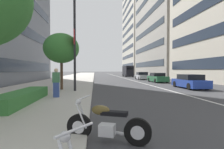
% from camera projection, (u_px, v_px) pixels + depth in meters
% --- Properties ---
extents(sidewalk_right_plaza, '(160.00, 8.29, 0.15)m').
position_uv_depth(sidewalk_right_plaza, '(70.00, 79.00, 31.33)').
color(sidewalk_right_plaza, '#B2ADA3').
rests_on(sidewalk_right_plaza, ground).
extents(lane_centre_stripe, '(110.00, 0.16, 0.01)m').
position_uv_depth(lane_centre_stripe, '(125.00, 78.00, 37.37)').
color(lane_centre_stripe, silver).
rests_on(lane_centre_stripe, ground).
extents(motorcycle_by_sign_pole, '(0.93, 2.03, 1.10)m').
position_uv_depth(motorcycle_by_sign_pole, '(106.00, 125.00, 4.25)').
color(motorcycle_by_sign_pole, black).
rests_on(motorcycle_by_sign_pole, ground).
extents(car_far_down_avenue, '(4.26, 1.89, 1.34)m').
position_uv_depth(car_far_down_avenue, '(190.00, 82.00, 16.85)').
color(car_far_down_avenue, navy).
rests_on(car_far_down_avenue, ground).
extents(car_lead_in_lane, '(4.16, 1.90, 1.36)m').
position_uv_depth(car_lead_in_lane, '(158.00, 78.00, 25.25)').
color(car_lead_in_lane, '#236038').
rests_on(car_lead_in_lane, ground).
extents(car_following_behind, '(4.39, 2.06, 1.40)m').
position_uv_depth(car_following_behind, '(142.00, 76.00, 32.65)').
color(car_following_behind, '#B7B7BC').
rests_on(car_following_behind, ground).
extents(delivery_van_ahead, '(5.47, 2.15, 2.88)m').
position_uv_depth(delivery_van_ahead, '(128.00, 71.00, 46.80)').
color(delivery_van_ahead, black).
rests_on(delivery_van_ahead, ground).
extents(street_lamp_with_banners, '(1.26, 2.25, 9.35)m').
position_uv_depth(street_lamp_with_banners, '(78.00, 21.00, 13.46)').
color(street_lamp_with_banners, '#232326').
rests_on(street_lamp_with_banners, sidewalk_right_plaza).
extents(clipped_hedge_bed, '(5.18, 1.10, 0.56)m').
position_uv_depth(clipped_hedge_bed, '(22.00, 97.00, 8.60)').
color(clipped_hedge_bed, '#337033').
rests_on(clipped_hedge_bed, sidewalk_right_plaza).
extents(street_tree_by_lamp_post, '(2.89, 2.89, 4.65)m').
position_uv_depth(street_tree_by_lamp_post, '(61.00, 48.00, 14.41)').
color(street_tree_by_lamp_post, '#473323').
rests_on(street_tree_by_lamp_post, sidewalk_right_plaza).
extents(pedestrian_on_plaza, '(0.26, 0.40, 1.72)m').
position_uv_depth(pedestrian_on_plaza, '(56.00, 83.00, 10.36)').
color(pedestrian_on_plaza, '#33478C').
rests_on(pedestrian_on_plaza, sidewalk_right_plaza).
extents(office_tower_far_left_down_avenue, '(28.65, 20.01, 43.47)m').
position_uv_depth(office_tower_far_left_down_avenue, '(180.00, 2.00, 51.28)').
color(office_tower_far_left_down_avenue, gray).
rests_on(office_tower_far_left_down_avenue, ground).
extents(office_tower_near_left, '(28.40, 15.16, 49.54)m').
position_uv_depth(office_tower_near_left, '(143.00, 21.00, 81.19)').
color(office_tower_near_left, '#B7B2A3').
rests_on(office_tower_near_left, ground).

